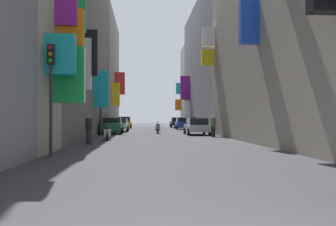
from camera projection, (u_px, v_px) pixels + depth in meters
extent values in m
plane|color=#38383D|center=(156.00, 135.00, 33.17)|extent=(140.00, 140.00, 0.00)
cube|color=green|center=(68.00, 75.00, 16.35)|extent=(1.38, 0.58, 2.34)
cube|color=orange|center=(70.00, 39.00, 17.27)|extent=(1.19, 0.58, 2.63)
cube|color=purple|center=(67.00, 1.00, 17.09)|extent=(0.94, 0.49, 2.22)
cube|color=#19B2BF|center=(60.00, 55.00, 15.29)|extent=(1.17, 0.56, 1.57)
cube|color=slate|center=(56.00, 20.00, 30.61)|extent=(6.00, 24.91, 18.36)
cube|color=#19B2BF|center=(101.00, 89.00, 30.48)|extent=(1.15, 0.43, 2.85)
cube|color=black|center=(89.00, 53.00, 23.46)|extent=(1.11, 0.38, 2.77)
cube|color=green|center=(78.00, 5.00, 20.55)|extent=(0.80, 0.55, 2.92)
cube|color=white|center=(85.00, 64.00, 22.95)|extent=(0.78, 0.39, 3.07)
cube|color=gray|center=(93.00, 73.00, 53.51)|extent=(6.00, 18.35, 15.25)
cube|color=white|center=(121.00, 81.00, 62.04)|extent=(0.71, 0.36, 2.76)
cube|color=yellow|center=(116.00, 94.00, 47.87)|extent=(1.00, 0.42, 2.88)
cube|color=green|center=(121.00, 86.00, 58.84)|extent=(0.95, 0.49, 1.98)
cube|color=red|center=(120.00, 83.00, 53.58)|extent=(1.37, 0.56, 3.06)
cube|color=#9E9384|center=(282.00, 11.00, 25.53)|extent=(6.00, 18.12, 16.94)
cube|color=white|center=(208.00, 37.00, 33.33)|extent=(1.06, 0.62, 1.57)
cube|color=blue|center=(249.00, 22.00, 20.72)|extent=(1.00, 0.49, 2.31)
cube|color=yellow|center=(208.00, 58.00, 33.54)|extent=(1.12, 0.43, 1.41)
cube|color=gray|center=(220.00, 67.00, 46.00)|extent=(6.00, 22.93, 14.89)
cube|color=yellow|center=(186.00, 91.00, 51.62)|extent=(0.72, 0.51, 2.56)
cube|color=purple|center=(185.00, 88.00, 51.00)|extent=(1.22, 0.50, 3.11)
cube|color=#BCB29E|center=(201.00, 87.00, 60.56)|extent=(6.00, 6.29, 12.37)
cube|color=orange|center=(178.00, 105.00, 62.46)|extent=(0.95, 0.48, 1.75)
cube|color=#19B2BF|center=(178.00, 89.00, 62.84)|extent=(0.77, 0.58, 1.78)
cube|color=#236638|center=(112.00, 127.00, 35.10)|extent=(1.78, 4.27, 0.68)
cube|color=black|center=(112.00, 120.00, 35.32)|extent=(1.56, 2.39, 0.47)
cylinder|color=black|center=(121.00, 131.00, 33.75)|extent=(0.18, 0.60, 0.60)
cylinder|color=black|center=(100.00, 131.00, 33.64)|extent=(0.18, 0.60, 0.60)
cylinder|color=black|center=(123.00, 130.00, 36.57)|extent=(0.18, 0.60, 0.60)
cylinder|color=black|center=(104.00, 130.00, 36.45)|extent=(0.18, 0.60, 0.60)
cube|color=#B7B7BC|center=(197.00, 128.00, 33.00)|extent=(1.73, 4.48, 0.55)
cube|color=black|center=(197.00, 121.00, 32.78)|extent=(1.52, 2.51, 0.57)
cylinder|color=black|center=(185.00, 131.00, 34.42)|extent=(0.18, 0.60, 0.60)
cylinder|color=black|center=(204.00, 131.00, 34.53)|extent=(0.18, 0.60, 0.60)
cylinder|color=black|center=(189.00, 132.00, 31.47)|extent=(0.18, 0.60, 0.60)
cylinder|color=black|center=(210.00, 132.00, 31.58)|extent=(0.18, 0.60, 0.60)
cube|color=white|center=(119.00, 126.00, 40.59)|extent=(1.72, 4.35, 0.56)
cube|color=black|center=(119.00, 121.00, 40.81)|extent=(1.51, 2.44, 0.53)
cylinder|color=black|center=(127.00, 129.00, 39.21)|extent=(0.18, 0.60, 0.60)
cylinder|color=black|center=(110.00, 129.00, 39.09)|extent=(0.18, 0.60, 0.60)
cylinder|color=black|center=(128.00, 128.00, 42.07)|extent=(0.18, 0.60, 0.60)
cylinder|color=black|center=(112.00, 128.00, 41.96)|extent=(0.18, 0.60, 0.60)
cube|color=black|center=(177.00, 123.00, 57.13)|extent=(1.80, 4.08, 0.63)
cube|color=black|center=(177.00, 119.00, 56.94)|extent=(1.58, 2.28, 0.56)
cylinder|color=black|center=(170.00, 125.00, 58.41)|extent=(0.18, 0.60, 0.60)
cylinder|color=black|center=(182.00, 125.00, 58.53)|extent=(0.18, 0.60, 0.60)
cylinder|color=black|center=(172.00, 126.00, 55.73)|extent=(0.18, 0.60, 0.60)
cylinder|color=black|center=(184.00, 126.00, 55.84)|extent=(0.18, 0.60, 0.60)
cube|color=navy|center=(183.00, 124.00, 49.06)|extent=(1.80, 4.29, 0.65)
cube|color=black|center=(183.00, 120.00, 48.86)|extent=(1.58, 2.40, 0.48)
cylinder|color=black|center=(175.00, 127.00, 50.41)|extent=(0.18, 0.60, 0.60)
cylinder|color=black|center=(189.00, 126.00, 50.53)|extent=(0.18, 0.60, 0.60)
cylinder|color=black|center=(177.00, 127.00, 47.59)|extent=(0.18, 0.60, 0.60)
cylinder|color=black|center=(191.00, 127.00, 47.71)|extent=(0.18, 0.60, 0.60)
cube|color=gold|center=(124.00, 123.00, 53.46)|extent=(1.77, 3.95, 0.69)
cube|color=black|center=(124.00, 119.00, 53.67)|extent=(1.56, 2.21, 0.59)
cylinder|color=black|center=(131.00, 126.00, 52.22)|extent=(0.18, 0.60, 0.60)
cylinder|color=black|center=(117.00, 126.00, 52.10)|extent=(0.18, 0.60, 0.60)
cylinder|color=black|center=(131.00, 126.00, 54.82)|extent=(0.18, 0.60, 0.60)
cylinder|color=black|center=(119.00, 126.00, 54.70)|extent=(0.18, 0.60, 0.60)
cube|color=#ADADB2|center=(158.00, 128.00, 35.83)|extent=(0.52, 1.19, 0.45)
cube|color=black|center=(158.00, 125.00, 36.05)|extent=(0.36, 0.58, 0.16)
cylinder|color=#4C4C51|center=(158.00, 125.00, 35.25)|extent=(0.08, 0.28, 0.68)
cylinder|color=black|center=(158.00, 131.00, 35.10)|extent=(0.13, 0.49, 0.48)
cylinder|color=black|center=(158.00, 131.00, 36.55)|extent=(0.13, 0.49, 0.48)
cube|color=silver|center=(107.00, 133.00, 25.57)|extent=(0.56, 1.11, 0.45)
cube|color=black|center=(107.00, 128.00, 25.77)|extent=(0.38, 0.59, 0.16)
cylinder|color=#4C4C51|center=(107.00, 128.00, 25.05)|extent=(0.09, 0.28, 0.68)
cylinder|color=black|center=(107.00, 137.00, 24.91)|extent=(0.15, 0.49, 0.48)
cylinder|color=black|center=(107.00, 136.00, 26.22)|extent=(0.15, 0.49, 0.48)
cylinder|color=#3E3E3E|center=(194.00, 127.00, 40.66)|extent=(0.39, 0.39, 0.85)
cylinder|color=#335199|center=(194.00, 120.00, 40.67)|extent=(0.46, 0.46, 0.68)
sphere|color=tan|center=(194.00, 116.00, 40.68)|extent=(0.23, 0.23, 0.23)
cylinder|color=#2E2E2E|center=(89.00, 137.00, 21.34)|extent=(0.32, 0.32, 0.80)
cylinder|color=black|center=(89.00, 124.00, 21.35)|extent=(0.38, 0.38, 0.63)
sphere|color=tan|center=(89.00, 116.00, 21.35)|extent=(0.22, 0.22, 0.22)
cylinder|color=black|center=(213.00, 132.00, 29.40)|extent=(0.43, 0.43, 0.79)
cylinder|color=#4C724C|center=(213.00, 122.00, 29.41)|extent=(0.51, 0.51, 0.63)
sphere|color=tan|center=(213.00, 117.00, 29.41)|extent=(0.22, 0.22, 0.22)
cylinder|color=#2D2D2D|center=(51.00, 111.00, 14.55)|extent=(0.12, 0.12, 3.47)
cube|color=black|center=(51.00, 55.00, 14.57)|extent=(0.26, 0.26, 0.75)
sphere|color=red|center=(50.00, 47.00, 14.44)|extent=(0.14, 0.14, 0.14)
sphere|color=orange|center=(50.00, 54.00, 14.43)|extent=(0.14, 0.14, 0.14)
sphere|color=green|center=(50.00, 61.00, 14.43)|extent=(0.14, 0.14, 0.14)
cylinder|color=#2D2D2D|center=(101.00, 113.00, 31.60)|extent=(0.12, 0.12, 3.70)
cube|color=black|center=(101.00, 86.00, 31.63)|extent=(0.26, 0.26, 0.75)
sphere|color=red|center=(101.00, 82.00, 31.49)|extent=(0.14, 0.14, 0.14)
sphere|color=orange|center=(101.00, 85.00, 31.49)|extent=(0.14, 0.14, 0.14)
sphere|color=green|center=(101.00, 89.00, 31.49)|extent=(0.14, 0.14, 0.14)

